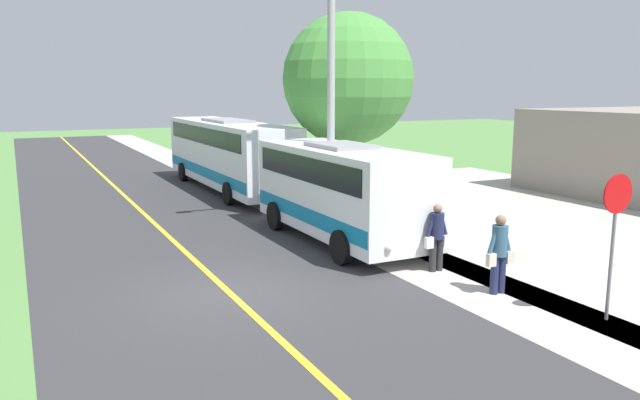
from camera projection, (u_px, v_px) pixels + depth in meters
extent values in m
plane|color=#548442|center=(229.00, 292.00, 13.63)|extent=(120.00, 120.00, 0.00)
cube|color=#333335|center=(229.00, 292.00, 13.62)|extent=(8.00, 100.00, 0.01)
cube|color=#B2ADA3|center=(422.00, 263.00, 15.91)|extent=(2.40, 100.00, 0.01)
cube|color=gold|center=(229.00, 292.00, 13.62)|extent=(0.16, 100.00, 0.00)
cube|color=white|center=(341.00, 189.00, 18.02)|extent=(2.37, 7.17, 2.42)
cube|color=#0C72A5|center=(341.00, 211.00, 18.14)|extent=(2.41, 7.03, 0.44)
cube|color=black|center=(341.00, 166.00, 17.91)|extent=(2.41, 6.45, 0.70)
cube|color=gray|center=(341.00, 146.00, 17.80)|extent=(1.42, 2.15, 0.12)
cylinder|color=black|center=(418.00, 237.00, 16.78)|extent=(0.25, 0.90, 0.90)
cylinder|color=black|center=(342.00, 247.00, 15.74)|extent=(0.25, 0.90, 0.90)
cylinder|color=black|center=(340.00, 209.00, 20.70)|extent=(0.25, 0.90, 0.90)
cylinder|color=black|center=(275.00, 216.00, 19.66)|extent=(0.25, 0.90, 0.90)
sphere|color=#F2EACC|center=(433.00, 242.00, 15.29)|extent=(0.20, 0.20, 0.20)
sphere|color=#F2EACC|center=(389.00, 248.00, 14.72)|extent=(0.20, 0.20, 0.20)
cube|color=white|center=(228.00, 152.00, 27.26)|extent=(2.33, 11.45, 2.67)
cube|color=#0C72A5|center=(228.00, 170.00, 27.40)|extent=(2.37, 11.22, 0.44)
cube|color=black|center=(227.00, 134.00, 27.12)|extent=(2.37, 10.31, 0.70)
cube|color=gray|center=(227.00, 120.00, 27.02)|extent=(1.40, 3.44, 0.12)
cylinder|color=black|center=(284.00, 189.00, 24.87)|extent=(0.25, 0.90, 0.90)
cylinder|color=black|center=(229.00, 193.00, 23.85)|extent=(0.25, 0.90, 0.90)
cylinder|color=black|center=(229.00, 169.00, 31.12)|extent=(0.25, 0.90, 0.90)
cylinder|color=black|center=(183.00, 172.00, 30.10)|extent=(0.25, 0.90, 0.90)
sphere|color=#F2EACC|center=(294.00, 192.00, 22.66)|extent=(0.20, 0.20, 0.20)
sphere|color=#F2EACC|center=(262.00, 195.00, 22.10)|extent=(0.20, 0.20, 0.20)
cylinder|color=#1E2347|center=(501.00, 274.00, 13.54)|extent=(0.18, 0.18, 0.86)
cylinder|color=#1E2347|center=(494.00, 275.00, 13.45)|extent=(0.18, 0.18, 0.86)
cylinder|color=#335972|center=(500.00, 241.00, 13.36)|extent=(0.34, 0.34, 0.68)
sphere|color=#8C664C|center=(501.00, 220.00, 13.28)|extent=(0.23, 0.23, 0.23)
cylinder|color=#335972|center=(506.00, 238.00, 13.44)|extent=(0.28, 0.10, 0.61)
cube|color=beige|center=(509.00, 257.00, 13.50)|extent=(0.20, 0.12, 0.28)
cylinder|color=#335972|center=(493.00, 240.00, 13.28)|extent=(0.28, 0.10, 0.61)
cube|color=beige|center=(491.00, 260.00, 13.27)|extent=(0.20, 0.12, 0.28)
cylinder|color=#262628|center=(439.00, 254.00, 15.22)|extent=(0.18, 0.18, 0.82)
cylinder|color=#262628|center=(433.00, 255.00, 15.13)|extent=(0.18, 0.18, 0.82)
cylinder|color=#1E2347|center=(437.00, 226.00, 15.04)|extent=(0.34, 0.34, 0.65)
sphere|color=#8C664C|center=(438.00, 209.00, 14.97)|extent=(0.22, 0.22, 0.22)
cylinder|color=#1E2347|center=(443.00, 224.00, 15.12)|extent=(0.28, 0.10, 0.59)
cube|color=white|center=(446.00, 240.00, 15.18)|extent=(0.20, 0.12, 0.28)
cylinder|color=#1E2347|center=(431.00, 225.00, 14.96)|extent=(0.28, 0.10, 0.59)
cube|color=white|center=(429.00, 243.00, 14.95)|extent=(0.20, 0.12, 0.28)
cylinder|color=slate|center=(611.00, 265.00, 11.83)|extent=(0.07, 0.07, 2.20)
cylinder|color=red|center=(618.00, 194.00, 11.57)|extent=(0.76, 0.03, 0.76)
cylinder|color=#9E9EA3|center=(331.00, 95.00, 19.23)|extent=(0.24, 0.24, 8.50)
cylinder|color=#4C3826|center=(347.00, 167.00, 23.63)|extent=(0.36, 0.36, 2.95)
sphere|color=#478C3D|center=(348.00, 79.00, 23.04)|extent=(4.94, 4.94, 4.94)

